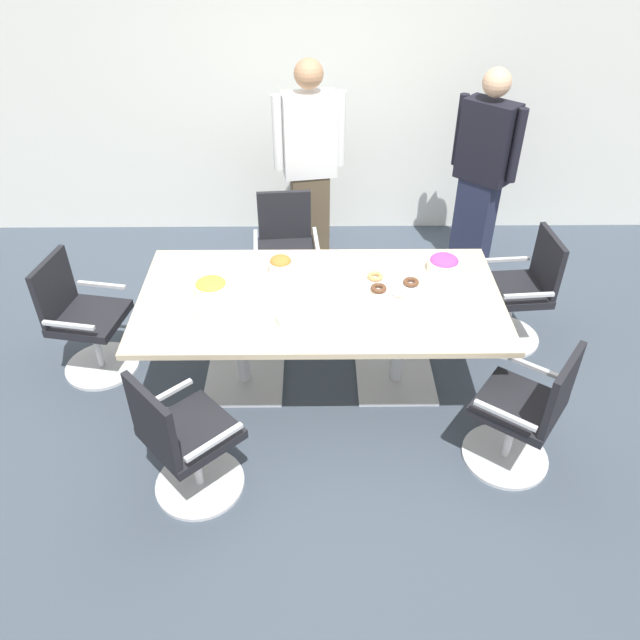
{
  "coord_description": "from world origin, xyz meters",
  "views": [
    {
      "loc": [
        -0.03,
        -3.39,
        3.09
      ],
      "look_at": [
        0.0,
        0.0,
        0.55
      ],
      "focal_mm": 34.99,
      "sensor_mm": 36.0,
      "label": 1
    }
  ],
  "objects_px": {
    "office_chair_2": "(84,323)",
    "conference_table": "(320,311)",
    "donut_platter": "(392,283)",
    "office_chair_1": "(286,256)",
    "snack_bowl_chips_yellow": "(211,286)",
    "snack_bowl_pretzels": "(281,264)",
    "plate_stack": "(294,318)",
    "office_chair_3": "(184,444)",
    "office_chair_0": "(520,296)",
    "person_standing_1": "(482,171)",
    "napkin_pile": "(179,320)",
    "office_chair_4": "(525,416)",
    "person_standing_0": "(310,165)",
    "snack_bowl_candy_mix": "(444,263)"
  },
  "relations": [
    {
      "from": "office_chair_2",
      "to": "conference_table",
      "type": "bearing_deg",
      "value": 94.8
    },
    {
      "from": "office_chair_2",
      "to": "donut_platter",
      "type": "distance_m",
      "value": 2.2
    },
    {
      "from": "office_chair_1",
      "to": "snack_bowl_chips_yellow",
      "type": "height_order",
      "value": "office_chair_1"
    },
    {
      "from": "office_chair_2",
      "to": "snack_bowl_pretzels",
      "type": "height_order",
      "value": "office_chair_2"
    },
    {
      "from": "donut_platter",
      "to": "plate_stack",
      "type": "distance_m",
      "value": 0.77
    },
    {
      "from": "office_chair_1",
      "to": "donut_platter",
      "type": "relative_size",
      "value": 2.57
    },
    {
      "from": "conference_table",
      "to": "office_chair_1",
      "type": "bearing_deg",
      "value": 103.96
    },
    {
      "from": "snack_bowl_pretzels",
      "to": "office_chair_3",
      "type": "bearing_deg",
      "value": -111.76
    },
    {
      "from": "office_chair_1",
      "to": "office_chair_2",
      "type": "height_order",
      "value": "same"
    },
    {
      "from": "office_chair_0",
      "to": "person_standing_1",
      "type": "relative_size",
      "value": 0.51
    },
    {
      "from": "office_chair_2",
      "to": "napkin_pile",
      "type": "relative_size",
      "value": 5.23
    },
    {
      "from": "donut_platter",
      "to": "napkin_pile",
      "type": "relative_size",
      "value": 2.04
    },
    {
      "from": "office_chair_2",
      "to": "office_chair_3",
      "type": "height_order",
      "value": "same"
    },
    {
      "from": "conference_table",
      "to": "office_chair_0",
      "type": "bearing_deg",
      "value": 17.73
    },
    {
      "from": "snack_bowl_pretzels",
      "to": "snack_bowl_chips_yellow",
      "type": "xyz_separation_m",
      "value": [
        -0.45,
        -0.25,
        -0.01
      ]
    },
    {
      "from": "snack_bowl_pretzels",
      "to": "office_chair_1",
      "type": "bearing_deg",
      "value": 90.01
    },
    {
      "from": "office_chair_1",
      "to": "office_chair_3",
      "type": "distance_m",
      "value": 2.13
    },
    {
      "from": "office_chair_2",
      "to": "snack_bowl_pretzels",
      "type": "xyz_separation_m",
      "value": [
        1.41,
        0.13,
        0.4
      ]
    },
    {
      "from": "office_chair_1",
      "to": "office_chair_0",
      "type": "bearing_deg",
      "value": 156.86
    },
    {
      "from": "office_chair_4",
      "to": "donut_platter",
      "type": "bearing_deg",
      "value": 75.95
    },
    {
      "from": "office_chair_1",
      "to": "napkin_pile",
      "type": "bearing_deg",
      "value": 62.08
    },
    {
      "from": "office_chair_1",
      "to": "person_standing_0",
      "type": "xyz_separation_m",
      "value": [
        0.2,
        0.57,
        0.56
      ]
    },
    {
      "from": "plate_stack",
      "to": "donut_platter",
      "type": "bearing_deg",
      "value": 31.53
    },
    {
      "from": "conference_table",
      "to": "office_chair_4",
      "type": "height_order",
      "value": "office_chair_4"
    },
    {
      "from": "conference_table",
      "to": "plate_stack",
      "type": "relative_size",
      "value": 10.75
    },
    {
      "from": "person_standing_1",
      "to": "donut_platter",
      "type": "relative_size",
      "value": 5.01
    },
    {
      "from": "office_chair_2",
      "to": "office_chair_1",
      "type": "bearing_deg",
      "value": 133.62
    },
    {
      "from": "conference_table",
      "to": "snack_bowl_chips_yellow",
      "type": "xyz_separation_m",
      "value": [
        -0.72,
        0.06,
        0.17
      ]
    },
    {
      "from": "office_chair_3",
      "to": "office_chair_4",
      "type": "relative_size",
      "value": 1.0
    },
    {
      "from": "office_chair_1",
      "to": "snack_bowl_chips_yellow",
      "type": "xyz_separation_m",
      "value": [
        -0.45,
        -1.03,
        0.39
      ]
    },
    {
      "from": "conference_table",
      "to": "office_chair_0",
      "type": "xyz_separation_m",
      "value": [
        1.52,
        0.49,
        -0.22
      ]
    },
    {
      "from": "office_chair_2",
      "to": "person_standing_1",
      "type": "distance_m",
      "value": 3.44
    },
    {
      "from": "conference_table",
      "to": "snack_bowl_candy_mix",
      "type": "bearing_deg",
      "value": 19.6
    },
    {
      "from": "conference_table",
      "to": "person_standing_1",
      "type": "relative_size",
      "value": 1.35
    },
    {
      "from": "office_chair_4",
      "to": "person_standing_0",
      "type": "xyz_separation_m",
      "value": [
        -1.29,
        2.43,
        0.56
      ]
    },
    {
      "from": "office_chair_4",
      "to": "office_chair_0",
      "type": "bearing_deg",
      "value": 23.2
    },
    {
      "from": "person_standing_1",
      "to": "napkin_pile",
      "type": "bearing_deg",
      "value": 83.05
    },
    {
      "from": "snack_bowl_chips_yellow",
      "to": "snack_bowl_candy_mix",
      "type": "distance_m",
      "value": 1.61
    },
    {
      "from": "office_chair_3",
      "to": "plate_stack",
      "type": "bearing_deg",
      "value": 95.55
    },
    {
      "from": "person_standing_0",
      "to": "snack_bowl_candy_mix",
      "type": "relative_size",
      "value": 8.07
    },
    {
      "from": "person_standing_0",
      "to": "plate_stack",
      "type": "relative_size",
      "value": 8.2
    },
    {
      "from": "snack_bowl_pretzels",
      "to": "snack_bowl_chips_yellow",
      "type": "relative_size",
      "value": 0.74
    },
    {
      "from": "office_chair_4",
      "to": "person_standing_0",
      "type": "relative_size",
      "value": 0.5
    },
    {
      "from": "office_chair_3",
      "to": "office_chair_4",
      "type": "distance_m",
      "value": 2.01
    },
    {
      "from": "office_chair_2",
      "to": "plate_stack",
      "type": "xyz_separation_m",
      "value": [
        1.52,
        -0.45,
        0.37
      ]
    },
    {
      "from": "office_chair_0",
      "to": "napkin_pile",
      "type": "xyz_separation_m",
      "value": [
        -2.39,
        -0.79,
        0.37
      ]
    },
    {
      "from": "office_chair_3",
      "to": "plate_stack",
      "type": "distance_m",
      "value": 1.0
    },
    {
      "from": "office_chair_2",
      "to": "office_chair_0",
      "type": "bearing_deg",
      "value": 106.18
    },
    {
      "from": "office_chair_0",
      "to": "office_chair_1",
      "type": "xyz_separation_m",
      "value": [
        -1.79,
        0.6,
        0.0
      ]
    },
    {
      "from": "snack_bowl_chips_yellow",
      "to": "donut_platter",
      "type": "height_order",
      "value": "snack_bowl_chips_yellow"
    }
  ]
}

